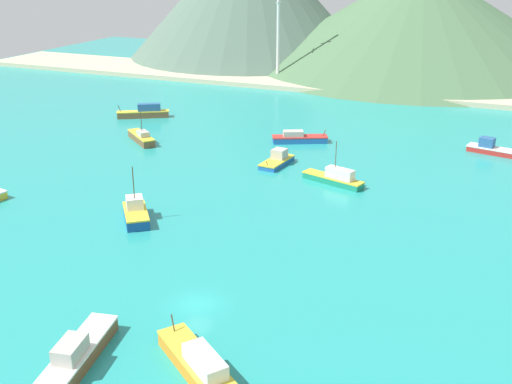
{
  "coord_description": "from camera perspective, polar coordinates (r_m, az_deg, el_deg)",
  "views": [
    {
      "loc": [
        26.38,
        -46.9,
        32.45
      ],
      "look_at": [
        -3.85,
        23.69,
        2.88
      ],
      "focal_mm": 43.9,
      "sensor_mm": 36.0,
      "label": 1
    }
  ],
  "objects": [
    {
      "name": "hill_central",
      "position": [
        194.54,
        14.68,
        15.19
      ],
      "size": [
        102.23,
        102.23,
        29.51
      ],
      "color": "#476B47",
      "rests_on": "ground"
    },
    {
      "name": "beach_strip",
      "position": [
        161.2,
        13.47,
        9.1
      ],
      "size": [
        247.0,
        22.49,
        1.2
      ],
      "primitive_type": "cube",
      "color": "#C6B793",
      "rests_on": "ground"
    },
    {
      "name": "fishing_boat_2",
      "position": [
        56.18,
        -15.94,
        -13.96
      ],
      "size": [
        4.63,
        10.85,
        2.79
      ],
      "color": "brown",
      "rests_on": "ground"
    },
    {
      "name": "fishing_boat_12",
      "position": [
        52.97,
        -5.17,
        -15.45
      ],
      "size": [
        10.49,
        8.63,
        2.87
      ],
      "color": "orange",
      "rests_on": "ground"
    },
    {
      "name": "fishing_boat_3",
      "position": [
        133.55,
        -10.11,
        7.16
      ],
      "size": [
        10.28,
        7.24,
        2.92
      ],
      "color": "brown",
      "rests_on": "ground"
    },
    {
      "name": "fishing_boat_5",
      "position": [
        114.19,
        3.9,
        4.92
      ],
      "size": [
        10.13,
        6.78,
        2.35
      ],
      "color": "#1E5BA8",
      "rests_on": "ground"
    },
    {
      "name": "fishing_boat_8",
      "position": [
        93.87,
        7.22,
        1.29
      ],
      "size": [
        10.05,
        4.9,
        6.63
      ],
      "color": "#198466",
      "rests_on": "ground"
    },
    {
      "name": "fishing_boat_0",
      "position": [
        114.92,
        20.61,
        3.74
      ],
      "size": [
        8.58,
        4.34,
        2.65
      ],
      "color": "red",
      "rests_on": "ground"
    },
    {
      "name": "fishing_boat_10",
      "position": [
        81.91,
        -10.91,
        -1.88
      ],
      "size": [
        6.66,
        7.35,
        7.25
      ],
      "color": "#14478C",
      "rests_on": "ground"
    },
    {
      "name": "radio_tower",
      "position": [
        167.15,
        2.06,
        15.65
      ],
      "size": [
        3.28,
        2.62,
        32.8
      ],
      "color": "silver",
      "rests_on": "ground"
    },
    {
      "name": "fishing_boat_11",
      "position": [
        101.82,
        1.96,
        2.94
      ],
      "size": [
        3.65,
        7.81,
        2.46
      ],
      "color": "#1E5BA8",
      "rests_on": "ground"
    },
    {
      "name": "fishing_boat_13",
      "position": [
        116.02,
        -10.39,
        4.91
      ],
      "size": [
        8.59,
        7.45,
        5.66
      ],
      "color": "brown",
      "rests_on": "ground"
    },
    {
      "name": "ground",
      "position": [
        87.63,
        3.94,
        -0.9
      ],
      "size": [
        260.0,
        280.0,
        0.5
      ],
      "color": "teal"
    }
  ]
}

